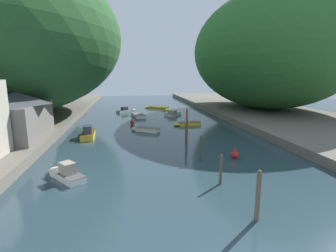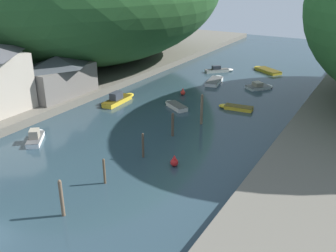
{
  "view_description": "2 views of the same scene",
  "coord_description": "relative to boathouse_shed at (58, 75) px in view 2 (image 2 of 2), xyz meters",
  "views": [
    {
      "loc": [
        -4.35,
        -7.86,
        8.31
      ],
      "look_at": [
        0.7,
        23.49,
        1.97
      ],
      "focal_mm": 28.0,
      "sensor_mm": 36.0,
      "label": 1
    },
    {
      "loc": [
        21.38,
        -11.02,
        16.83
      ],
      "look_at": [
        2.79,
        20.4,
        1.68
      ],
      "focal_mm": 40.0,
      "sensor_mm": 36.0,
      "label": 2
    }
  ],
  "objects": [
    {
      "name": "boat_white_cruiser",
      "position": [
        14.9,
        5.91,
        -3.5
      ],
      "size": [
        4.46,
        3.42,
        0.59
      ],
      "rotation": [
        0.0,
        0.0,
        1.03
      ],
      "color": "silver",
      "rests_on": "water_surface"
    },
    {
      "name": "boat_navy_launch",
      "position": [
        22.01,
        9.36,
        -3.55
      ],
      "size": [
        4.67,
        1.91,
        0.5
      ],
      "rotation": [
        0.0,
        0.0,
        1.69
      ],
      "color": "gold",
      "rests_on": "water_surface"
    },
    {
      "name": "boat_far_upstream",
      "position": [
        19.46,
        31.22,
        -3.54
      ],
      "size": [
        6.26,
        5.18,
        0.52
      ],
      "rotation": [
        0.0,
        0.0,
        0.97
      ],
      "color": "gold",
      "rests_on": "water_surface"
    },
    {
      "name": "mooring_post_second",
      "position": [
        19.31,
        -13.93,
        -2.6
      ],
      "size": [
        0.21,
        0.21,
        2.36
      ],
      "color": "brown",
      "rests_on": "water_surface"
    },
    {
      "name": "mooring_post_nearest",
      "position": [
        19.61,
        -19.08,
        -2.26
      ],
      "size": [
        0.27,
        0.27,
        3.06
      ],
      "color": "brown",
      "rests_on": "water_surface"
    },
    {
      "name": "boat_moored_right",
      "position": [
        7.3,
        -10.81,
        -3.36
      ],
      "size": [
        3.78,
        4.32,
        1.44
      ],
      "rotation": [
        0.0,
        0.0,
        0.67
      ],
      "color": "white",
      "rests_on": "water_surface"
    },
    {
      "name": "boat_open_rowboat",
      "position": [
        12.43,
        26.55,
        -3.43
      ],
      "size": [
        4.53,
        4.69,
        1.19
      ],
      "rotation": [
        0.0,
        0.0,
        5.52
      ],
      "color": "silver",
      "rests_on": "water_surface"
    },
    {
      "name": "channel_buoy_far",
      "position": [
        22.91,
        -8.24,
        -3.35
      ],
      "size": [
        0.76,
        0.76,
        1.14
      ],
      "color": "red",
      "rests_on": "water_surface"
    },
    {
      "name": "mooring_post_farthest",
      "position": [
        20.5,
        2.44,
        -1.93
      ],
      "size": [
        0.31,
        0.31,
        3.7
      ],
      "color": "brown",
      "rests_on": "water_surface"
    },
    {
      "name": "channel_buoy_near",
      "position": [
        13.27,
        11.17,
        -3.36
      ],
      "size": [
        0.73,
        0.73,
        1.1
      ],
      "color": "red",
      "rests_on": "water_surface"
    },
    {
      "name": "boat_far_right_bank",
      "position": [
        14.53,
        20.02,
        -3.49
      ],
      "size": [
        2.93,
        6.39,
        0.61
      ],
      "rotation": [
        0.0,
        0.0,
        0.18
      ],
      "color": "white",
      "rests_on": "water_surface"
    },
    {
      "name": "left_bank",
      "position": [
        -7.5,
        5.97,
        -3.29
      ],
      "size": [
        22.0,
        120.0,
        1.0
      ],
      "color": "#666056",
      "rests_on": "ground"
    },
    {
      "name": "boat_mid_channel",
      "position": [
        7.19,
        3.96,
        -3.31
      ],
      "size": [
        1.9,
        6.46,
        1.6
      ],
      "rotation": [
        0.0,
        0.0,
        0.05
      ],
      "color": "gold",
      "rests_on": "water_surface"
    },
    {
      "name": "mooring_post_fourth",
      "position": [
        19.31,
        -2.33,
        -2.42
      ],
      "size": [
        0.29,
        0.29,
        2.72
      ],
      "color": "#4C3D2D",
      "rests_on": "water_surface"
    },
    {
      "name": "boat_yellow_tender",
      "position": [
        21.95,
        20.25,
        -3.46
      ],
      "size": [
        4.22,
        4.55,
        1.06
      ],
      "rotation": [
        0.0,
        0.0,
        5.6
      ],
      "color": "white",
      "rests_on": "water_surface"
    },
    {
      "name": "water_surface",
      "position": [
        16.7,
        5.97,
        -3.79
      ],
      "size": [
        130.0,
        130.0,
        0.0
      ],
      "primitive_type": "plane",
      "color": "#283D47",
      "rests_on": "ground"
    },
    {
      "name": "mooring_post_middle",
      "position": [
        19.38,
        -8.2,
        -2.51
      ],
      "size": [
        0.22,
        0.22,
        2.56
      ],
      "color": "#4C3D2D",
      "rests_on": "water_surface"
    },
    {
      "name": "boathouse_shed",
      "position": [
        0.0,
        0.0,
        0.0
      ],
      "size": [
        5.73,
        10.62,
        5.41
      ],
      "color": "slate",
      "rests_on": "left_bank"
    }
  ]
}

